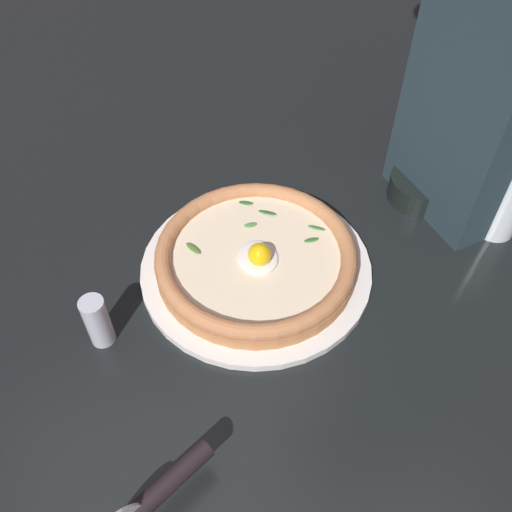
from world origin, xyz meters
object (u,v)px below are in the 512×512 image
at_px(side_bowl, 420,187).
at_px(pizza_cutter, 152,498).
at_px(drinking_glass, 505,201).
at_px(pizza, 256,257).
at_px(pepper_shaker, 97,321).

distance_m(side_bowl, pizza_cutter, 0.62).
distance_m(side_bowl, drinking_glass, 0.13).
bearing_deg(pizza, side_bowl, 109.71).
bearing_deg(side_bowl, pizza, -70.29).
xyz_separation_m(pizza, pizza_cutter, (0.31, -0.17, 0.01)).
distance_m(drinking_glass, pepper_shaker, 0.61).
bearing_deg(drinking_glass, pizza_cutter, -59.59).
height_order(pizza_cutter, drinking_glass, drinking_glass).
bearing_deg(pizza, pepper_shaker, -70.87).
xyz_separation_m(drinking_glass, pepper_shaker, (0.09, -0.60, -0.02)).
height_order(pizza, side_bowl, pizza).
bearing_deg(drinking_glass, pepper_shaker, -81.49).
xyz_separation_m(pizza_cutter, pepper_shaker, (-0.23, -0.05, -0.00)).
height_order(side_bowl, pizza_cutter, pizza_cutter).
relative_size(side_bowl, drinking_glass, 0.74).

